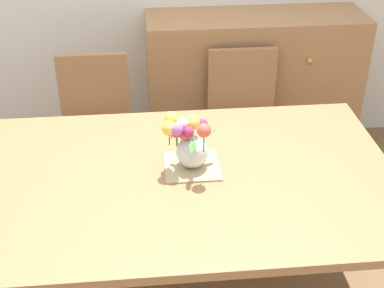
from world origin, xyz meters
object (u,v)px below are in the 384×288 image
object	(u,v)px
chair_left	(96,120)
chair_right	(244,113)
flower_vase	(189,143)
dresser	(252,87)
dining_table	(183,188)

from	to	relation	value
chair_left	chair_right	distance (m)	0.90
flower_vase	chair_right	bearing A→B (deg)	64.67
chair_right	dresser	bearing A→B (deg)	-108.39
dining_table	chair_right	size ratio (longest dim) A/B	2.12
dining_table	dresser	size ratio (longest dim) A/B	1.35
dresser	chair_left	bearing A→B (deg)	-159.18
dresser	flower_vase	distance (m)	1.43
chair_left	dresser	size ratio (longest dim) A/B	0.64
chair_left	dining_table	bearing A→B (deg)	115.63
chair_right	dresser	distance (m)	0.41
dresser	flower_vase	xyz separation A→B (m)	(-0.55, -1.27, 0.37)
chair_left	dresser	distance (m)	1.10
dresser	flower_vase	size ratio (longest dim) A/B	5.37
dining_table	chair_right	world-z (taller)	chair_right
dining_table	chair_right	distance (m)	1.05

